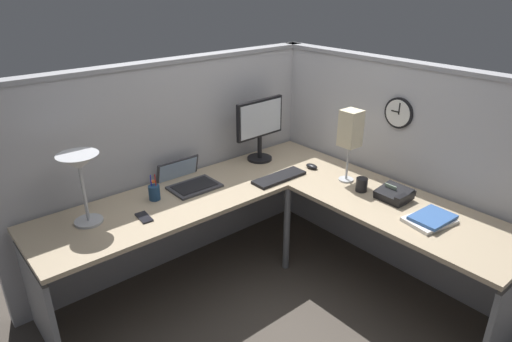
# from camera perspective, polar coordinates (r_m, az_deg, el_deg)

# --- Properties ---
(ground_plane) EXTENTS (6.80, 6.80, 0.00)m
(ground_plane) POSITION_cam_1_polar(r_m,az_deg,el_deg) (3.40, 3.73, -14.45)
(ground_plane) COLOR #4C443D
(cubicle_wall_back) EXTENTS (2.57, 0.12, 1.58)m
(cubicle_wall_back) POSITION_cam_1_polar(r_m,az_deg,el_deg) (3.42, -10.56, 0.84)
(cubicle_wall_back) COLOR #B2B2B7
(cubicle_wall_back) RESTS_ON ground
(cubicle_wall_right) EXTENTS (0.12, 2.37, 1.58)m
(cubicle_wall_right) POSITION_cam_1_polar(r_m,az_deg,el_deg) (3.46, 17.67, 0.36)
(cubicle_wall_right) COLOR #B2B2B7
(cubicle_wall_right) RESTS_ON ground
(desk) EXTENTS (2.35, 2.15, 0.73)m
(desk) POSITION_cam_1_polar(r_m,az_deg,el_deg) (2.93, 2.62, -6.34)
(desk) COLOR tan
(desk) RESTS_ON ground
(monitor) EXTENTS (0.46, 0.20, 0.50)m
(monitor) POSITION_cam_1_polar(r_m,az_deg,el_deg) (3.51, 0.51, 5.91)
(monitor) COLOR black
(monitor) RESTS_ON desk
(laptop) EXTENTS (0.34, 0.38, 0.22)m
(laptop) POSITION_cam_1_polar(r_m,az_deg,el_deg) (3.23, -8.87, -1.19)
(laptop) COLOR #38383D
(laptop) RESTS_ON desk
(keyboard) EXTENTS (0.43, 0.14, 0.02)m
(keyboard) POSITION_cam_1_polar(r_m,az_deg,el_deg) (3.27, 3.01, -0.84)
(keyboard) COLOR black
(keyboard) RESTS_ON desk
(computer_mouse) EXTENTS (0.06, 0.10, 0.03)m
(computer_mouse) POSITION_cam_1_polar(r_m,az_deg,el_deg) (3.47, 7.19, 0.61)
(computer_mouse) COLOR black
(computer_mouse) RESTS_ON desk
(desk_lamp_dome) EXTENTS (0.24, 0.24, 0.44)m
(desk_lamp_dome) POSITION_cam_1_polar(r_m,az_deg,el_deg) (2.74, -21.79, 0.41)
(desk_lamp_dome) COLOR #B7BABF
(desk_lamp_dome) RESTS_ON desk
(pen_cup) EXTENTS (0.08, 0.08, 0.18)m
(pen_cup) POSITION_cam_1_polar(r_m,az_deg,el_deg) (3.03, -12.97, -2.69)
(pen_cup) COLOR navy
(pen_cup) RESTS_ON desk
(cell_phone) EXTENTS (0.08, 0.15, 0.01)m
(cell_phone) POSITION_cam_1_polar(r_m,az_deg,el_deg) (2.84, -14.23, -5.81)
(cell_phone) COLOR black
(cell_phone) RESTS_ON desk
(office_phone) EXTENTS (0.20, 0.21, 0.11)m
(office_phone) POSITION_cam_1_polar(r_m,az_deg,el_deg) (3.10, 17.45, -2.93)
(office_phone) COLOR black
(office_phone) RESTS_ON desk
(book_stack) EXTENTS (0.31, 0.26, 0.04)m
(book_stack) POSITION_cam_1_polar(r_m,az_deg,el_deg) (2.90, 21.58, -5.80)
(book_stack) COLOR silver
(book_stack) RESTS_ON desk
(desk_lamp_paper) EXTENTS (0.13, 0.13, 0.53)m
(desk_lamp_paper) POSITION_cam_1_polar(r_m,az_deg,el_deg) (3.18, 12.07, 5.12)
(desk_lamp_paper) COLOR #B7BABF
(desk_lamp_paper) RESTS_ON desk
(coffee_mug) EXTENTS (0.08, 0.08, 0.10)m
(coffee_mug) POSITION_cam_1_polar(r_m,az_deg,el_deg) (3.16, 13.45, -1.72)
(coffee_mug) COLOR black
(coffee_mug) RESTS_ON desk
(wall_clock) EXTENTS (0.04, 0.22, 0.22)m
(wall_clock) POSITION_cam_1_polar(r_m,az_deg,el_deg) (3.28, 17.94, 7.14)
(wall_clock) COLOR black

